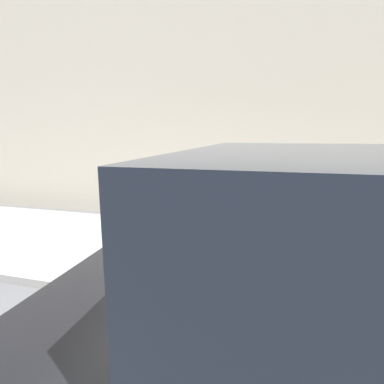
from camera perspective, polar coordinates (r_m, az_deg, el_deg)
name	(u,v)px	position (r m, az deg, el deg)	size (l,w,h in m)	color
ground_plane	(181,377)	(2.65, -2.05, -31.74)	(60.00, 60.00, 0.00)	slate
sidewalk	(226,256)	(4.45, 6.55, -12.11)	(24.00, 2.80, 0.11)	#9E9B96
building_facade	(247,49)	(6.37, 10.45, 25.28)	(24.00, 0.30, 6.77)	beige
parking_meter	(192,198)	(3.07, 0.00, -1.19)	(0.20, 0.12, 1.42)	gray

